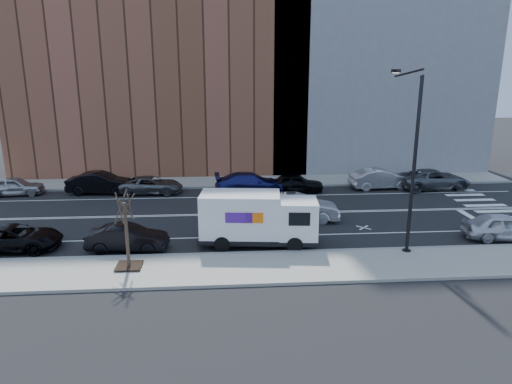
{
  "coord_description": "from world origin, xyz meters",
  "views": [
    {
      "loc": [
        -2.44,
        -28.87,
        9.23
      ],
      "look_at": [
        -0.28,
        0.33,
        1.4
      ],
      "focal_mm": 32.0,
      "sensor_mm": 36.0,
      "label": 1
    }
  ],
  "objects": [
    {
      "name": "bldg_concrete",
      "position": [
        12.0,
        15.6,
        13.0
      ],
      "size": [
        20.0,
        10.0,
        26.0
      ],
      "primitive_type": "cube",
      "color": "slate",
      "rests_on": "ground"
    },
    {
      "name": "bldg_brick",
      "position": [
        -8.0,
        15.6,
        11.0
      ],
      "size": [
        26.0,
        10.0,
        22.0
      ],
      "primitive_type": "cube",
      "color": "brown",
      "rests_on": "ground"
    },
    {
      "name": "far_parked_b",
      "position": [
        -11.83,
        6.0,
        0.83
      ],
      "size": [
        5.18,
        2.16,
        1.67
      ],
      "primitive_type": "imported",
      "rotation": [
        0.0,
        0.0,
        1.49
      ],
      "color": "black",
      "rests_on": "ground"
    },
    {
      "name": "road_markings",
      "position": [
        0.0,
        0.0,
        0.0
      ],
      "size": [
        40.0,
        8.6,
        0.01
      ],
      "primitive_type": null,
      "color": "white",
      "rests_on": "ground"
    },
    {
      "name": "curb_far",
      "position": [
        0.0,
        7.0,
        0.08
      ],
      "size": [
        44.0,
        0.25,
        0.17
      ],
      "primitive_type": "cube",
      "color": "gray",
      "rests_on": "ground"
    },
    {
      "name": "ground",
      "position": [
        0.0,
        0.0,
        0.0
      ],
      "size": [
        120.0,
        120.0,
        0.0
      ],
      "primitive_type": "plane",
      "color": "black",
      "rests_on": "ground"
    },
    {
      "name": "near_parked_front",
      "position": [
        13.22,
        -5.78,
        0.75
      ],
      "size": [
        4.55,
        2.24,
        1.49
      ],
      "primitive_type": "imported",
      "rotation": [
        0.0,
        0.0,
        1.46
      ],
      "color": "silver",
      "rests_on": "ground"
    },
    {
      "name": "far_parked_d",
      "position": [
        -0.35,
        5.35,
        0.8
      ],
      "size": [
        5.59,
        2.51,
        1.59
      ],
      "primitive_type": "imported",
      "rotation": [
        0.0,
        0.0,
        1.62
      ],
      "color": "navy",
      "rests_on": "ground"
    },
    {
      "name": "far_parked_g",
      "position": [
        14.4,
        5.53,
        0.79
      ],
      "size": [
        5.81,
        2.91,
        1.58
      ],
      "primitive_type": "imported",
      "rotation": [
        0.0,
        0.0,
        1.62
      ],
      "color": "#54575D",
      "rests_on": "ground"
    },
    {
      "name": "curb_near",
      "position": [
        0.0,
        -7.0,
        0.08
      ],
      "size": [
        44.0,
        0.25,
        0.17
      ],
      "primitive_type": "cube",
      "color": "gray",
      "rests_on": "ground"
    },
    {
      "name": "crosswalk",
      "position": [
        16.0,
        0.0,
        0.0
      ],
      "size": [
        3.0,
        14.0,
        0.01
      ],
      "primitive_type": null,
      "color": "white",
      "rests_on": "ground"
    },
    {
      "name": "far_parked_f",
      "position": [
        10.17,
        5.92,
        0.81
      ],
      "size": [
        5.06,
        2.11,
        1.63
      ],
      "primitive_type": "imported",
      "rotation": [
        0.0,
        0.0,
        1.65
      ],
      "color": "#B1B1B6",
      "rests_on": "ground"
    },
    {
      "name": "streetlight",
      "position": [
        7.0,
        -6.91,
        5.08
      ],
      "size": [
        0.44,
        4.02,
        9.34
      ],
      "color": "black",
      "rests_on": "ground"
    },
    {
      "name": "sidewalk_near",
      "position": [
        0.0,
        -8.8,
        0.07
      ],
      "size": [
        44.0,
        3.6,
        0.15
      ],
      "primitive_type": "cube",
      "color": "gray",
      "rests_on": "ground"
    },
    {
      "name": "near_parked_rear_b",
      "position": [
        -13.53,
        -5.35,
        0.67
      ],
      "size": [
        4.84,
        2.25,
        1.34
      ],
      "primitive_type": "imported",
      "rotation": [
        0.0,
        0.0,
        1.57
      ],
      "color": "black",
      "rests_on": "ground"
    },
    {
      "name": "far_parked_a",
      "position": [
        -18.29,
        5.97,
        0.71
      ],
      "size": [
        4.32,
        2.15,
        1.42
      ],
      "primitive_type": "imported",
      "rotation": [
        0.0,
        0.0,
        1.69
      ],
      "color": "#A1A1A5",
      "rests_on": "ground"
    },
    {
      "name": "near_parked_rear_a",
      "position": [
        -7.53,
        -5.88,
        0.69
      ],
      "size": [
        4.29,
        1.75,
        1.38
      ],
      "primitive_type": "imported",
      "rotation": [
        0.0,
        0.0,
        1.5
      ],
      "color": "black",
      "rests_on": "ground"
    },
    {
      "name": "sidewalk_far",
      "position": [
        0.0,
        8.8,
        0.07
      ],
      "size": [
        44.0,
        3.6,
        0.15
      ],
      "primitive_type": "cube",
      "color": "gray",
      "rests_on": "ground"
    },
    {
      "name": "fedex_van",
      "position": [
        -0.65,
        -5.6,
        1.53
      ],
      "size": [
        6.55,
        2.82,
        2.91
      ],
      "rotation": [
        0.0,
        0.0,
        -0.1
      ],
      "color": "black",
      "rests_on": "ground"
    },
    {
      "name": "street_tree",
      "position": [
        -7.0,
        -8.4,
        1.45
      ],
      "size": [
        1.2,
        1.2,
        3.75
      ],
      "color": "black",
      "rests_on": "ground"
    },
    {
      "name": "far_parked_c",
      "position": [
        -8.0,
        5.74,
        0.66
      ],
      "size": [
        4.87,
        2.41,
        1.33
      ],
      "primitive_type": "imported",
      "rotation": [
        0.0,
        0.0,
        1.53
      ],
      "color": "#54575D",
      "rests_on": "ground"
    },
    {
      "name": "far_parked_e",
      "position": [
        3.21,
        5.36,
        0.73
      ],
      "size": [
        4.4,
        2.09,
        1.45
      ],
      "primitive_type": "imported",
      "rotation": [
        0.0,
        0.0,
        1.48
      ],
      "color": "black",
      "rests_on": "ground"
    },
    {
      "name": "driving_sedan",
      "position": [
        2.25,
        -1.63,
        0.84
      ],
      "size": [
        5.21,
        2.2,
        1.67
      ],
      "primitive_type": "imported",
      "rotation": [
        0.0,
        0.0,
        1.49
      ],
      "color": "silver",
      "rests_on": "ground"
    }
  ]
}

